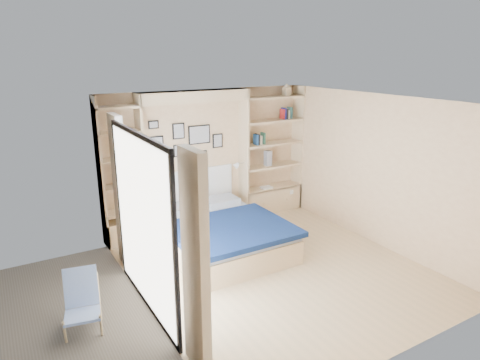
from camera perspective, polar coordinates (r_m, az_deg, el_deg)
ground at (r=6.60m, az=4.67°, el=-11.66°), size 4.50×4.50×0.00m
room_shell at (r=7.22m, az=-4.61°, el=0.14°), size 4.50×4.50×4.50m
bed at (r=7.03m, az=-2.73°, el=-7.16°), size 1.83×2.39×1.07m
photo_gallery at (r=7.69m, az=-7.46°, el=5.12°), size 1.48×0.02×0.82m
reading_lamps at (r=7.67m, az=-5.62°, el=1.27°), size 1.92×0.12×0.15m
shelf_decor at (r=8.25m, az=2.79°, el=6.60°), size 3.50×0.23×2.03m
deck at (r=5.66m, az=-28.79°, el=-19.15°), size 3.20×4.00×0.05m
deck_chair at (r=5.51m, az=-20.35°, el=-15.00°), size 0.53×0.74×0.68m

